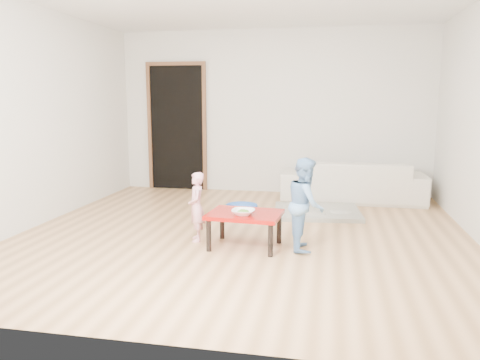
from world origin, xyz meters
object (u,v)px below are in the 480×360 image
(red_table, at_px, (245,230))
(bowl, at_px, (243,212))
(basin, at_px, (242,210))
(child_blue, at_px, (306,204))
(child_pink, at_px, (196,207))
(sofa, at_px, (352,181))

(red_table, bearing_deg, bowl, -88.90)
(basin, bearing_deg, bowl, -78.46)
(red_table, relative_size, child_blue, 0.78)
(child_pink, distance_m, child_blue, 1.16)
(bowl, bearing_deg, sofa, 66.12)
(bowl, bearing_deg, child_blue, 14.52)
(child_pink, height_order, child_blue, child_blue)
(bowl, xyz_separation_m, child_pink, (-0.55, 0.23, -0.02))
(child_blue, height_order, basin, child_blue)
(sofa, height_order, child_blue, child_blue)
(child_pink, relative_size, basin, 1.76)
(red_table, xyz_separation_m, bowl, (0.00, -0.10, 0.21))
(child_pink, bearing_deg, bowl, 47.45)
(sofa, distance_m, red_table, 2.79)
(bowl, bearing_deg, child_pink, 157.53)
(bowl, distance_m, child_pink, 0.60)
(child_blue, bearing_deg, basin, 28.57)
(red_table, xyz_separation_m, child_pink, (-0.55, 0.13, 0.19))
(bowl, relative_size, child_blue, 0.25)
(bowl, xyz_separation_m, basin, (-0.30, 1.45, -0.33))
(child_blue, bearing_deg, sofa, -19.12)
(sofa, bearing_deg, basin, 39.24)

